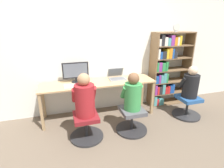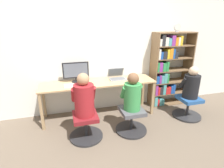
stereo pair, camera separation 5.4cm
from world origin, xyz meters
The scene contains 15 objects.
ground_plane centered at (0.00, 0.00, 0.00)m, with size 14.00×14.00×0.00m, color brown.
wall_back centered at (0.00, 0.62, 1.30)m, with size 10.00×0.05×2.60m.
desk centered at (0.00, 0.28, 0.68)m, with size 2.29×0.56×0.75m.
desktop_monitor centered at (-0.43, 0.41, 0.96)m, with size 0.51×0.19×0.40m.
laptop centered at (0.42, 0.38, 0.80)m, with size 0.35×0.32×0.22m.
keyboard centered at (-0.46, 0.18, 0.77)m, with size 0.42×0.17×0.03m.
computer_mouse_by_keyboard centered at (-0.18, 0.17, 0.77)m, with size 0.07×0.11×0.03m.
office_chair_left centered at (-0.38, -0.40, 0.21)m, with size 0.57×0.57×0.44m.
office_chair_right centered at (0.45, -0.43, 0.21)m, with size 0.57×0.57×0.44m.
person_at_monitor centered at (-0.38, -0.40, 0.75)m, with size 0.39×0.35×0.71m.
person_at_laptop centered at (0.45, -0.42, 0.73)m, with size 0.36×0.32×0.66m.
bookshelf centered at (1.62, 0.40, 0.87)m, with size 0.93×0.33×1.69m.
desk_clock centered at (1.70, 0.32, 1.78)m, with size 0.15×0.03×0.17m.
office_chair_side centered at (1.77, -0.26, 0.21)m, with size 0.57×0.57×0.44m.
person_near_shelf centered at (1.77, -0.26, 0.72)m, with size 0.37×0.32×0.64m.
Camera 2 is at (-0.63, -2.98, 1.89)m, focal length 28.00 mm.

